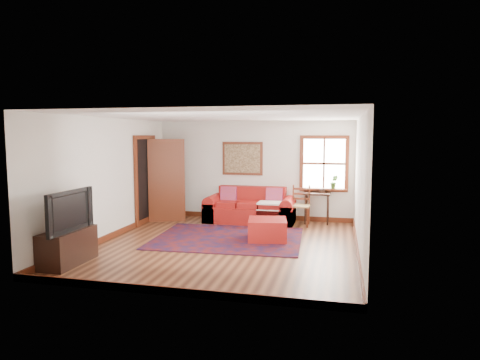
% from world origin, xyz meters
% --- Properties ---
extents(ground, '(5.50, 5.50, 0.00)m').
position_xyz_m(ground, '(0.00, 0.00, 0.00)').
color(ground, '#3E1D10').
rests_on(ground, ground).
extents(room_envelope, '(5.04, 5.54, 2.52)m').
position_xyz_m(room_envelope, '(0.00, 0.02, 1.65)').
color(room_envelope, silver).
rests_on(room_envelope, ground).
extents(window, '(1.18, 0.20, 1.38)m').
position_xyz_m(window, '(1.78, 2.70, 1.31)').
color(window, white).
rests_on(window, ground).
extents(doorway, '(0.89, 1.08, 2.14)m').
position_xyz_m(doorway, '(-2.21, 1.78, 1.07)').
color(doorway, black).
rests_on(doorway, ground).
extents(framed_artwork, '(1.05, 0.07, 0.85)m').
position_xyz_m(framed_artwork, '(-0.30, 2.71, 1.55)').
color(framed_artwork, '#612814').
rests_on(framed_artwork, ground).
extents(persian_rug, '(3.13, 2.56, 0.02)m').
position_xyz_m(persian_rug, '(-0.10, 0.52, 0.01)').
color(persian_rug, '#540F0C').
rests_on(persian_rug, ground).
extents(red_leather_sofa, '(2.20, 0.91, 0.86)m').
position_xyz_m(red_leather_sofa, '(-0.01, 2.32, 0.29)').
color(red_leather_sofa, maroon).
rests_on(red_leather_sofa, ground).
extents(red_ottoman, '(0.88, 0.88, 0.44)m').
position_xyz_m(red_ottoman, '(0.72, 0.57, 0.22)').
color(red_ottoman, maroon).
rests_on(red_ottoman, ground).
extents(side_table, '(0.63, 0.47, 0.75)m').
position_xyz_m(side_table, '(1.61, 2.53, 0.63)').
color(side_table, black).
rests_on(side_table, ground).
extents(ladder_back_chair, '(0.45, 0.43, 0.95)m').
position_xyz_m(ladder_back_chair, '(1.24, 2.22, 0.52)').
color(ladder_back_chair, tan).
rests_on(ladder_back_chair, ground).
extents(media_cabinet, '(0.47, 1.05, 0.58)m').
position_xyz_m(media_cabinet, '(-2.25, -1.80, 0.29)').
color(media_cabinet, black).
rests_on(media_cabinet, ground).
extents(television, '(0.15, 1.18, 0.68)m').
position_xyz_m(television, '(-2.23, -1.88, 0.92)').
color(television, black).
rests_on(television, media_cabinet).
extents(candle_hurricane, '(0.12, 0.12, 0.18)m').
position_xyz_m(candle_hurricane, '(-2.20, -1.35, 0.66)').
color(candle_hurricane, silver).
rests_on(candle_hurricane, media_cabinet).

